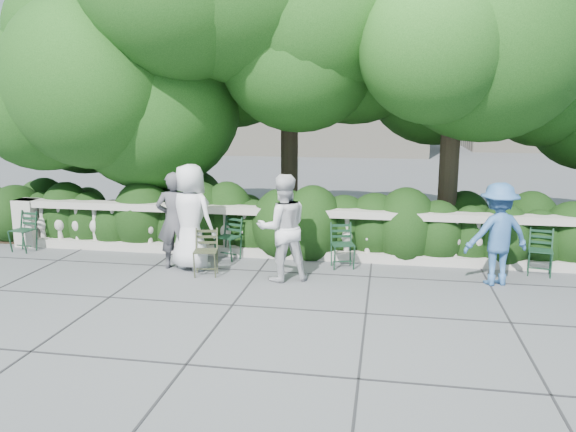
% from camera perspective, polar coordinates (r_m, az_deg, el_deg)
% --- Properties ---
extents(ground, '(90.00, 90.00, 0.00)m').
position_cam_1_polar(ground, '(9.42, -1.07, -7.16)').
color(ground, '#4A4C51').
rests_on(ground, ground).
extents(balustrade, '(12.00, 0.44, 1.00)m').
position_cam_1_polar(balustrade, '(10.99, 0.73, -1.82)').
color(balustrade, '#9E998E').
rests_on(balustrade, ground).
extents(shrub_hedge, '(15.00, 2.60, 1.70)m').
position_cam_1_polar(shrub_hedge, '(12.26, 1.64, -2.78)').
color(shrub_hedge, black).
rests_on(shrub_hedge, ground).
extents(tree_canopy, '(15.04, 6.52, 6.78)m').
position_cam_1_polar(tree_canopy, '(12.04, 5.24, 15.92)').
color(tree_canopy, '#3F3023').
rests_on(tree_canopy, ground).
extents(chair_a, '(0.51, 0.54, 0.84)m').
position_cam_1_polar(chair_a, '(12.70, -25.63, -3.41)').
color(chair_a, black).
rests_on(chair_a, ground).
extents(chair_b, '(0.49, 0.52, 0.84)m').
position_cam_1_polar(chair_b, '(11.19, -10.10, -4.33)').
color(chair_b, black).
rests_on(chair_b, ground).
extents(chair_c, '(0.57, 0.60, 0.84)m').
position_cam_1_polar(chair_c, '(10.95, -6.50, -4.57)').
color(chair_c, black).
rests_on(chair_c, ground).
extents(chair_d, '(0.55, 0.58, 0.84)m').
position_cam_1_polar(chair_d, '(10.37, 5.69, -5.47)').
color(chair_d, black).
rests_on(chair_d, ground).
extents(chair_e, '(0.53, 0.56, 0.84)m').
position_cam_1_polar(chair_e, '(10.82, 24.12, -5.70)').
color(chair_e, black).
rests_on(chair_e, ground).
extents(chair_weathered, '(0.52, 0.55, 0.84)m').
position_cam_1_polar(chair_weathered, '(9.96, -8.41, -6.24)').
color(chair_weathered, black).
rests_on(chair_weathered, ground).
extents(person_businessman, '(1.10, 0.90, 1.94)m').
position_cam_1_polar(person_businessman, '(10.32, -9.86, -0.11)').
color(person_businessman, silver).
rests_on(person_businessman, ground).
extents(person_woman_grey, '(0.74, 0.59, 1.79)m').
position_cam_1_polar(person_woman_grey, '(10.47, -11.47, -0.44)').
color(person_woman_grey, '#424147').
rests_on(person_woman_grey, ground).
extents(person_casual_man, '(1.09, 0.99, 1.84)m').
position_cam_1_polar(person_casual_man, '(9.53, -0.53, -1.21)').
color(person_casual_man, silver).
rests_on(person_casual_man, ground).
extents(person_older_blue, '(1.26, 0.98, 1.72)m').
position_cam_1_polar(person_older_blue, '(9.95, 20.50, -1.73)').
color(person_older_blue, '#315C95').
rests_on(person_older_blue, ground).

